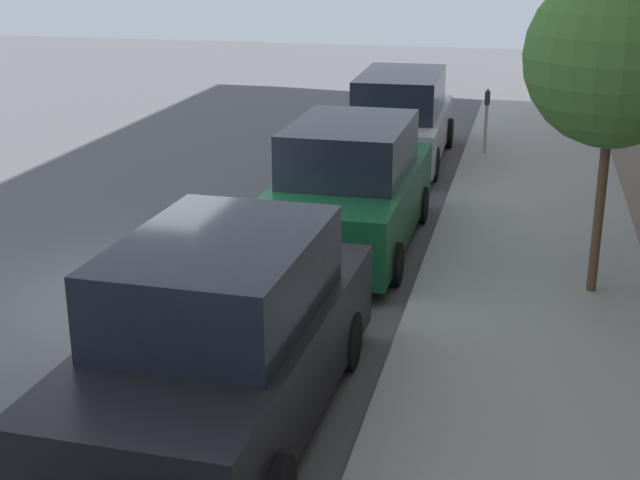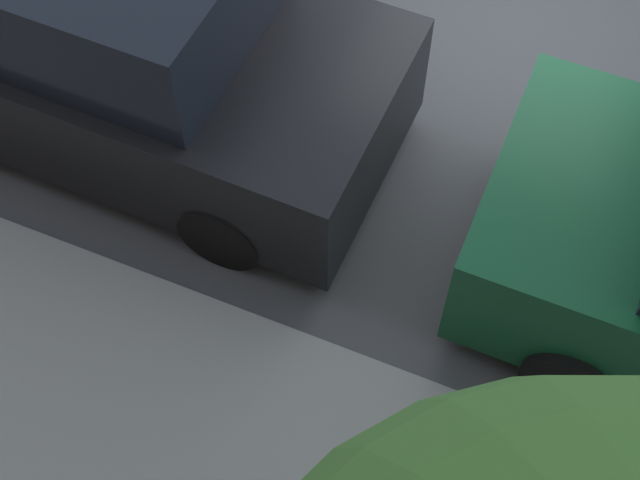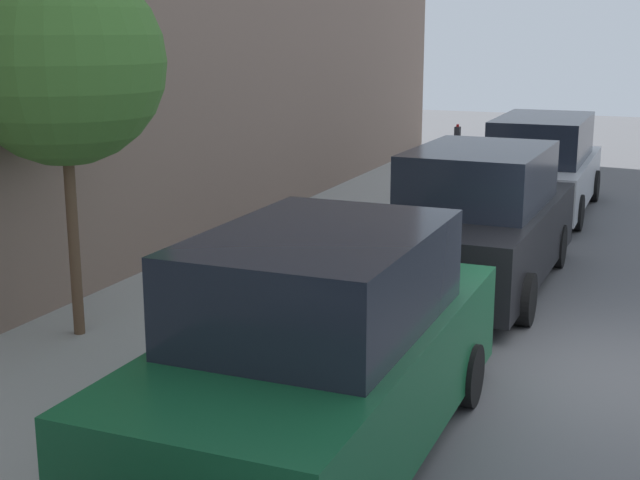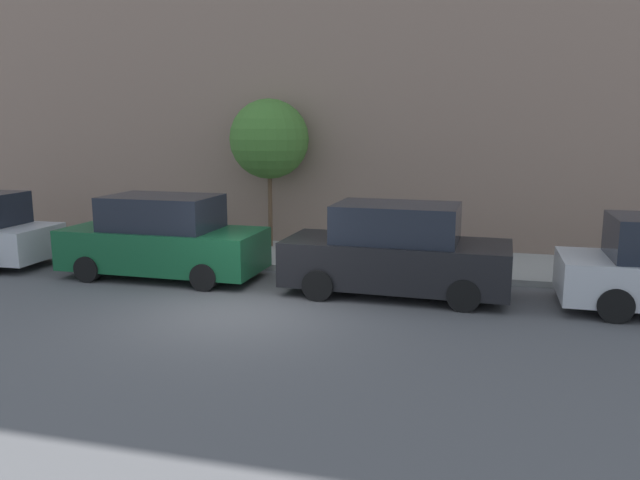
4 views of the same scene
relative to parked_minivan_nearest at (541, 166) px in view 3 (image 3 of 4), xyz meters
name	(u,v)px [view 3 (image 3 of 4)]	position (x,y,z in m)	size (l,w,h in m)	color
ground_plane	(615,376)	(-2.12, 8.58, -0.92)	(60.00, 60.00, 0.00)	#515154
sidewalk	(196,313)	(2.96, 8.58, -0.85)	(3.16, 32.00, 0.15)	#9E9E99
parked_minivan_nearest	(541,166)	(0.00, 0.00, 0.00)	(2.02, 4.91, 1.90)	#B7BABF
parked_suv_second	(478,222)	(0.01, 5.76, 0.01)	(2.08, 4.85, 1.98)	black
parked_suv_third	(321,352)	(0.11, 11.39, 0.01)	(2.08, 4.81, 1.98)	#14512D
parking_meter_near	(457,151)	(1.83, -0.51, 0.13)	(0.11, 0.15, 1.47)	#ADADB2
street_tree	(62,63)	(3.72, 9.95, 2.31)	(2.25, 2.25, 4.21)	brown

